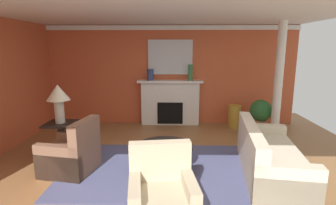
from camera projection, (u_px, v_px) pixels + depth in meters
name	position (u px, v px, depth m)	size (l,w,h in m)	color
ground_plane	(162.00, 169.00, 4.79)	(8.52, 8.52, 0.00)	olive
wall_fireplace	(167.00, 75.00, 7.52)	(7.15, 0.12, 2.74)	#C65633
ceiling_panel	(162.00, 9.00, 4.52)	(7.15, 6.62, 0.06)	white
crown_moulding	(166.00, 28.00, 7.18)	(7.15, 0.08, 0.12)	white
area_rug	(165.00, 168.00, 4.79)	(3.58, 2.30, 0.01)	#4C517A
fireplace	(170.00, 104.00, 7.47)	(1.80, 0.35, 1.25)	white
mantel_mirror	(170.00, 57.00, 7.33)	(1.22, 0.04, 0.94)	silver
sofa	(268.00, 159.00, 4.50)	(1.17, 2.20, 0.85)	beige
armchair_near_window	(72.00, 155.00, 4.63)	(0.93, 0.93, 0.95)	brown
armchair_facing_fireplace	(162.00, 199.00, 3.28)	(0.90, 0.90, 0.95)	#C1B293
coffee_table	(165.00, 151.00, 4.72)	(1.00, 1.00, 0.45)	black
side_table	(62.00, 137.00, 5.25)	(0.56, 0.56, 0.70)	black
table_lamp	(58.00, 96.00, 5.08)	(0.44, 0.44, 0.75)	beige
vase_mantel_left	(150.00, 75.00, 7.27)	(0.18, 0.18, 0.31)	navy
vase_mantel_right	(190.00, 73.00, 7.23)	(0.12, 0.12, 0.43)	#33703D
vase_tall_corner	(234.00, 116.00, 7.19)	(0.34, 0.34, 0.63)	#B7892D
book_red_cover	(157.00, 144.00, 4.68)	(0.23, 0.17, 0.05)	navy
book_art_folio	(160.00, 145.00, 4.52)	(0.20, 0.15, 0.04)	maroon
potted_plant	(261.00, 113.00, 6.85)	(0.56, 0.56, 0.83)	#A8754C
column_white	(279.00, 80.00, 6.36)	(0.20, 0.20, 2.74)	white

